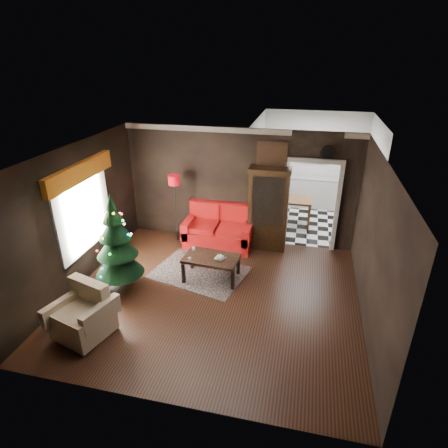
% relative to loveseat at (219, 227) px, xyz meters
% --- Properties ---
extents(floor, '(5.50, 5.50, 0.00)m').
position_rel_loveseat_xyz_m(floor, '(0.40, -2.05, -0.50)').
color(floor, black).
rests_on(floor, ground).
extents(ceiling, '(5.50, 5.50, 0.00)m').
position_rel_loveseat_xyz_m(ceiling, '(0.40, -2.05, 2.30)').
color(ceiling, white).
rests_on(ceiling, ground).
extents(wall_back, '(5.50, 0.00, 5.50)m').
position_rel_loveseat_xyz_m(wall_back, '(0.40, 0.45, 0.90)').
color(wall_back, black).
rests_on(wall_back, ground).
extents(wall_front, '(5.50, 0.00, 5.50)m').
position_rel_loveseat_xyz_m(wall_front, '(0.40, -4.55, 0.90)').
color(wall_front, black).
rests_on(wall_front, ground).
extents(wall_left, '(0.00, 5.50, 5.50)m').
position_rel_loveseat_xyz_m(wall_left, '(-2.35, -2.05, 0.90)').
color(wall_left, black).
rests_on(wall_left, ground).
extents(wall_right, '(0.00, 5.50, 5.50)m').
position_rel_loveseat_xyz_m(wall_right, '(3.15, -2.05, 0.90)').
color(wall_right, black).
rests_on(wall_right, ground).
extents(doorway, '(1.10, 0.10, 2.10)m').
position_rel_loveseat_xyz_m(doorway, '(2.10, 0.45, 0.55)').
color(doorway, white).
rests_on(doorway, ground).
extents(left_window, '(0.05, 1.60, 1.40)m').
position_rel_loveseat_xyz_m(left_window, '(-2.31, -1.85, 0.95)').
color(left_window, white).
rests_on(left_window, wall_left).
extents(valance, '(0.12, 2.10, 0.35)m').
position_rel_loveseat_xyz_m(valance, '(-2.23, -1.85, 1.77)').
color(valance, '#984F11').
rests_on(valance, wall_left).
extents(kitchen_floor, '(3.00, 3.00, 0.00)m').
position_rel_loveseat_xyz_m(kitchen_floor, '(2.10, 1.95, -0.50)').
color(kitchen_floor, white).
rests_on(kitchen_floor, ground).
extents(kitchen_window, '(0.70, 0.06, 0.70)m').
position_rel_loveseat_xyz_m(kitchen_window, '(2.10, 3.40, 1.20)').
color(kitchen_window, white).
rests_on(kitchen_window, ground).
extents(rug, '(2.18, 1.80, 0.01)m').
position_rel_loveseat_xyz_m(rug, '(-0.12, -1.29, -0.49)').
color(rug, '#372630').
rests_on(rug, ground).
extents(loveseat, '(1.70, 0.90, 1.00)m').
position_rel_loveseat_xyz_m(loveseat, '(0.00, 0.00, 0.00)').
color(loveseat, maroon).
rests_on(loveseat, ground).
extents(curio_cabinet, '(0.90, 0.45, 1.90)m').
position_rel_loveseat_xyz_m(curio_cabinet, '(1.15, 0.22, 0.45)').
color(curio_cabinet, black).
rests_on(curio_cabinet, ground).
extents(floor_lamp, '(0.39, 0.39, 1.77)m').
position_rel_loveseat_xyz_m(floor_lamp, '(-1.08, 0.03, 0.33)').
color(floor_lamp, black).
rests_on(floor_lamp, ground).
extents(christmas_tree, '(0.98, 0.98, 1.80)m').
position_rel_loveseat_xyz_m(christmas_tree, '(-1.48, -2.16, 0.55)').
color(christmas_tree, black).
rests_on(christmas_tree, ground).
extents(armchair, '(1.03, 1.03, 0.85)m').
position_rel_loveseat_xyz_m(armchair, '(-1.44, -3.58, -0.04)').
color(armchair, tan).
rests_on(armchair, ground).
extents(coffee_table, '(1.16, 0.75, 0.50)m').
position_rel_loveseat_xyz_m(coffee_table, '(0.20, -1.44, -0.24)').
color(coffee_table, black).
rests_on(coffee_table, rug).
extents(teapot, '(0.18, 0.18, 0.15)m').
position_rel_loveseat_xyz_m(teapot, '(0.42, -1.55, 0.09)').
color(teapot, beige).
rests_on(teapot, coffee_table).
extents(cup_a, '(0.08, 0.08, 0.06)m').
position_rel_loveseat_xyz_m(cup_a, '(-0.25, -1.23, 0.04)').
color(cup_a, white).
rests_on(cup_a, coffee_table).
extents(cup_b, '(0.07, 0.07, 0.06)m').
position_rel_loveseat_xyz_m(cup_b, '(-0.19, -1.66, 0.04)').
color(cup_b, white).
rests_on(cup_b, coffee_table).
extents(book, '(0.14, 0.04, 0.20)m').
position_rel_loveseat_xyz_m(book, '(0.29, -1.42, 0.11)').
color(book, tan).
rests_on(book, coffee_table).
extents(wall_clock, '(0.32, 0.32, 0.06)m').
position_rel_loveseat_xyz_m(wall_clock, '(2.35, 0.40, 1.88)').
color(wall_clock, white).
rests_on(wall_clock, wall_back).
extents(painting, '(0.62, 0.05, 0.52)m').
position_rel_loveseat_xyz_m(painting, '(1.15, 0.41, 1.75)').
color(painting, '#BA804C').
rests_on(painting, wall_back).
extents(kitchen_counter, '(1.80, 0.60, 0.90)m').
position_rel_loveseat_xyz_m(kitchen_counter, '(2.10, 3.15, -0.05)').
color(kitchen_counter, silver).
rests_on(kitchen_counter, ground).
extents(kitchen_table, '(0.70, 0.70, 0.75)m').
position_rel_loveseat_xyz_m(kitchen_table, '(1.80, 1.65, -0.12)').
color(kitchen_table, brown).
rests_on(kitchen_table, ground).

